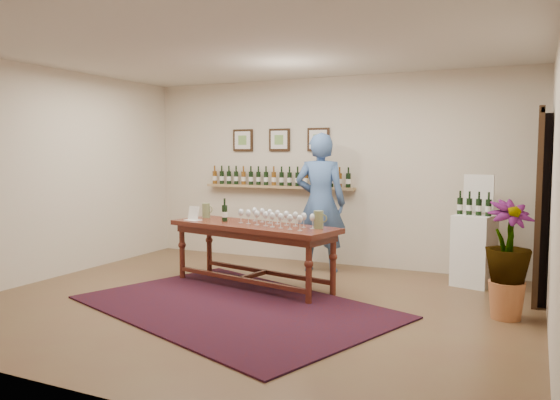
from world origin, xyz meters
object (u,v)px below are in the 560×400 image
at_px(tasting_table, 253,233).
at_px(display_pedestal, 474,250).
at_px(person, 320,203).
at_px(potted_plant, 508,259).

xyz_separation_m(tasting_table, display_pedestal, (2.50, 1.25, -0.22)).
bearing_deg(display_pedestal, person, -178.51).
height_order(tasting_table, potted_plant, potted_plant).
xyz_separation_m(potted_plant, person, (-2.51, 1.27, 0.37)).
relative_size(tasting_table, display_pedestal, 2.60).
bearing_deg(potted_plant, display_pedestal, 108.75).
xyz_separation_m(tasting_table, potted_plant, (2.95, -0.08, -0.07)).
relative_size(display_pedestal, potted_plant, 0.86).
relative_size(tasting_table, person, 1.20).
bearing_deg(tasting_table, person, 81.85).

